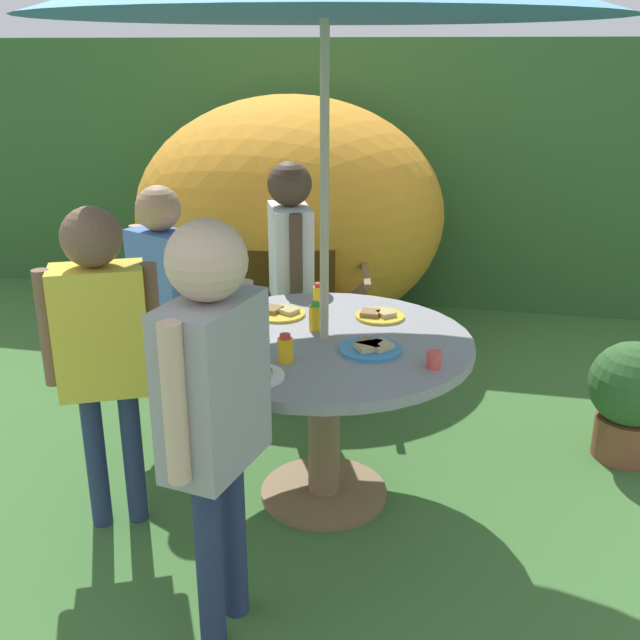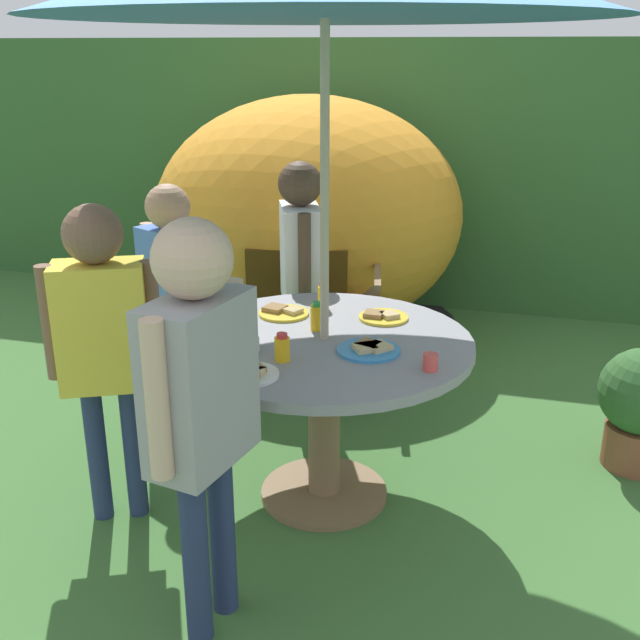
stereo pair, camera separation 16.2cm
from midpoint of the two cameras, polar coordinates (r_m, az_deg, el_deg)
ground_plane at (r=3.47m, az=1.68°, el=-13.20°), size 10.00×10.00×0.02m
hedge_backdrop at (r=5.99m, az=8.81°, el=10.98°), size 9.00×0.70×1.94m
garden_table at (r=3.18m, az=1.79°, el=-4.08°), size 1.24×1.24×0.75m
wooden_chair at (r=4.37m, az=2.46°, el=2.09°), size 0.57×0.58×0.96m
dome_tent at (r=5.23m, az=0.02°, el=7.87°), size 2.53×2.53×1.59m
child_in_white_shirt at (r=3.97m, az=-0.30°, el=4.97°), size 0.31×0.42×1.34m
child_in_blue_shirt at (r=3.78m, az=-9.88°, el=3.18°), size 0.39×0.31×1.28m
child_in_yellow_shirt at (r=3.04m, az=-14.66°, el=-0.51°), size 0.42×0.32×1.34m
child_in_grey_shirt at (r=2.35m, az=-7.13°, el=-4.75°), size 0.27×0.47×1.43m
snack_bowl at (r=2.99m, az=-4.33°, el=-1.67°), size 0.13×0.13×0.08m
plate_near_left at (r=2.99m, az=5.29°, el=-2.19°), size 0.25×0.25×0.03m
plate_center_front at (r=3.36m, az=6.12°, el=0.26°), size 0.22×0.22×0.03m
plate_far_left at (r=3.40m, az=-1.44°, el=0.59°), size 0.23×0.23×0.03m
plate_front_edge at (r=2.77m, az=-3.71°, el=-4.04°), size 0.22×0.22×0.03m
juice_bottle_near_right at (r=3.19m, az=1.21°, el=0.22°), size 0.05×0.05×0.13m
juice_bottle_far_right at (r=3.46m, az=1.58°, el=1.77°), size 0.05×0.05×0.12m
juice_bottle_center_back at (r=3.22m, az=-4.96°, el=0.22°), size 0.05×0.05×0.12m
juice_bottle_mid_left at (r=2.99m, az=-8.17°, el=-1.43°), size 0.06×0.06×0.12m
juice_bottle_mid_right at (r=2.88m, az=-1.27°, el=-2.15°), size 0.06×0.06×0.11m
cup_near at (r=2.85m, az=9.94°, el=-3.17°), size 0.06×0.06×0.06m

